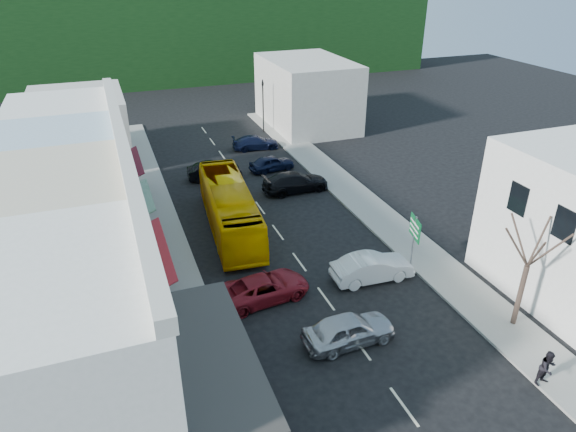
% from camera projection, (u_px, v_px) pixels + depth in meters
% --- Properties ---
extents(ground, '(120.00, 120.00, 0.00)m').
position_uv_depth(ground, '(326.00, 299.00, 28.05)').
color(ground, black).
rests_on(ground, ground).
extents(sidewalk_left, '(3.00, 52.00, 0.15)m').
position_uv_depth(sidewalk_left, '(161.00, 236.00, 34.06)').
color(sidewalk_left, gray).
rests_on(sidewalk_left, ground).
extents(sidewalk_right, '(3.00, 52.00, 0.15)m').
position_uv_depth(sidewalk_right, '(363.00, 203.00, 38.67)').
color(sidewalk_right, gray).
rests_on(sidewalk_right, ground).
extents(shopfront_row, '(8.25, 30.00, 8.00)m').
position_uv_depth(shopfront_row, '(69.00, 231.00, 26.55)').
color(shopfront_row, silver).
rests_on(shopfront_row, ground).
extents(distant_block_left, '(8.00, 10.00, 6.00)m').
position_uv_depth(distant_block_left, '(80.00, 128.00, 45.53)').
color(distant_block_left, '#B7B2A8').
rests_on(distant_block_left, ground).
extents(distant_block_right, '(8.00, 12.00, 7.00)m').
position_uv_depth(distant_block_right, '(307.00, 93.00, 54.88)').
color(distant_block_right, '#B7B2A8').
rests_on(distant_block_right, ground).
extents(hillside, '(80.00, 26.00, 14.00)m').
position_uv_depth(hillside, '(146.00, 27.00, 78.87)').
color(hillside, black).
rests_on(hillside, ground).
extents(bus, '(3.48, 11.77, 3.10)m').
position_uv_depth(bus, '(230.00, 208.00, 34.47)').
color(bus, '#F2AF00').
rests_on(bus, ground).
extents(car_silver, '(4.46, 1.94, 1.40)m').
position_uv_depth(car_silver, '(349.00, 331.00, 24.59)').
color(car_silver, '#B6B6BB').
rests_on(car_silver, ground).
extents(car_white, '(4.47, 1.97, 1.40)m').
position_uv_depth(car_white, '(372.00, 269.00, 29.42)').
color(car_white, white).
rests_on(car_white, ground).
extents(car_red, '(4.79, 2.43, 1.40)m').
position_uv_depth(car_red, '(264.00, 288.00, 27.77)').
color(car_red, maroon).
rests_on(car_red, ground).
extents(car_black_near, '(4.55, 1.97, 1.40)m').
position_uv_depth(car_black_near, '(295.00, 183.00, 40.46)').
color(car_black_near, black).
rests_on(car_black_near, ground).
extents(car_navy_mid, '(4.60, 2.37, 1.40)m').
position_uv_depth(car_navy_mid, '(272.00, 163.00, 44.31)').
color(car_navy_mid, black).
rests_on(car_navy_mid, ground).
extents(car_black_far, '(4.53, 2.16, 1.40)m').
position_uv_depth(car_black_far, '(214.00, 171.00, 42.61)').
color(car_black_far, black).
rests_on(car_black_far, ground).
extents(car_navy_far, '(4.65, 2.23, 1.40)m').
position_uv_depth(car_navy_far, '(256.00, 142.00, 49.23)').
color(car_navy_far, black).
rests_on(car_navy_far, ground).
extents(pedestrian_left, '(0.42, 0.61, 1.70)m').
position_uv_depth(pedestrian_left, '(177.00, 307.00, 25.75)').
color(pedestrian_left, black).
rests_on(pedestrian_left, sidewalk_left).
extents(pedestrian_right, '(0.73, 0.49, 1.70)m').
position_uv_depth(pedestrian_right, '(548.00, 368.00, 21.95)').
color(pedestrian_right, black).
rests_on(pedestrian_right, sidewalk_right).
extents(direction_sign, '(0.94, 1.72, 3.63)m').
position_uv_depth(direction_sign, '(413.00, 245.00, 29.67)').
color(direction_sign, '#095226').
rests_on(direction_sign, ground).
extents(street_tree, '(2.84, 2.84, 7.08)m').
position_uv_depth(street_tree, '(527.00, 266.00, 24.45)').
color(street_tree, '#3B2920').
rests_on(street_tree, ground).
extents(traffic_signal, '(0.86, 1.25, 5.48)m').
position_uv_depth(traffic_signal, '(263.00, 106.00, 52.94)').
color(traffic_signal, black).
rests_on(traffic_signal, ground).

